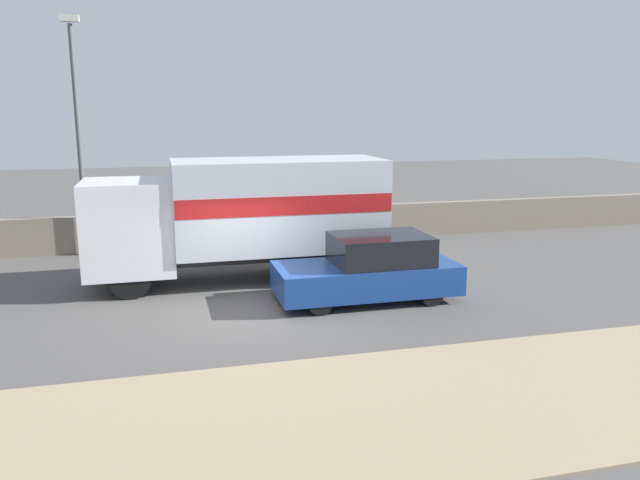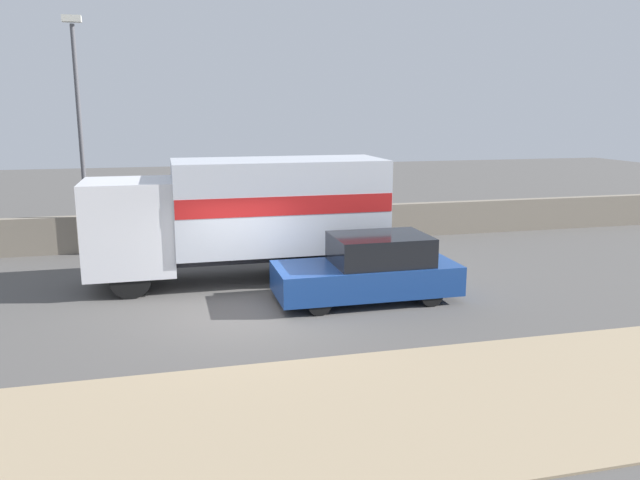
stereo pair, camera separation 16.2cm
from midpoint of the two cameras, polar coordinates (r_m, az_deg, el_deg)
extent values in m
plane|color=#514F4C|center=(14.72, -6.12, -6.64)|extent=(80.00, 80.00, 0.00)
cube|color=#9E896B|center=(9.85, -1.56, -16.17)|extent=(60.00, 4.53, 0.04)
cube|color=gray|center=(21.90, -8.96, 1.07)|extent=(60.00, 0.35, 1.23)
cylinder|color=#4C4C51|center=(21.28, -20.79, 8.26)|extent=(0.14, 0.14, 7.21)
cube|color=beige|center=(21.43, -21.56, 18.31)|extent=(0.56, 0.28, 0.20)
cube|color=silver|center=(17.03, -16.77, 1.23)|extent=(2.27, 2.31, 2.39)
cube|color=black|center=(17.05, -20.60, 2.62)|extent=(0.06, 1.96, 1.05)
cube|color=#2D2D33|center=(17.48, -3.44, -1.09)|extent=(5.70, 1.35, 0.25)
cube|color=silver|center=(17.22, -3.49, 3.30)|extent=(5.70, 2.46, 2.46)
cube|color=red|center=(17.21, -3.50, 3.72)|extent=(5.67, 2.48, 0.49)
cylinder|color=black|center=(16.31, -16.67, -3.34)|extent=(1.04, 0.28, 1.04)
cylinder|color=black|center=(18.23, -16.43, -1.76)|extent=(1.04, 0.28, 1.04)
cylinder|color=black|center=(16.95, 2.41, -2.28)|extent=(1.04, 0.28, 1.04)
cylinder|color=black|center=(18.80, 0.71, -0.86)|extent=(1.04, 0.28, 1.04)
cylinder|color=black|center=(16.67, -1.35, -2.51)|extent=(1.04, 0.28, 1.04)
cylinder|color=black|center=(18.55, -2.70, -1.05)|extent=(1.04, 0.28, 1.04)
cube|color=navy|center=(15.47, 4.49, -3.48)|extent=(4.49, 1.89, 0.72)
cube|color=black|center=(15.41, 5.80, -0.83)|extent=(2.33, 1.74, 0.71)
cylinder|color=black|center=(14.41, 0.25, -5.79)|extent=(0.57, 0.20, 0.57)
cylinder|color=black|center=(15.95, -1.22, -4.05)|extent=(0.57, 0.20, 0.57)
cylinder|color=black|center=(15.31, 10.42, -4.93)|extent=(0.57, 0.20, 0.57)
cylinder|color=black|center=(16.76, 8.10, -3.38)|extent=(0.57, 0.20, 0.57)
camera|label=1|loc=(0.08, -89.71, 0.06)|focal=35.00mm
camera|label=2|loc=(0.08, 90.29, -0.06)|focal=35.00mm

